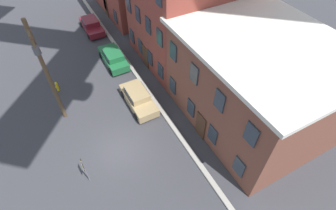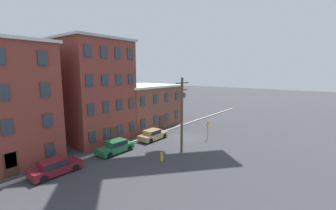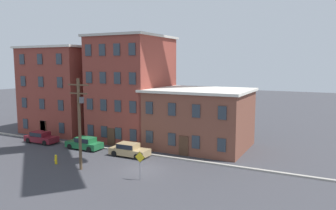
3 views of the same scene
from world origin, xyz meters
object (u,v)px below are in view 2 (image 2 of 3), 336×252
(car_red, at_px, (161,121))
(caution_sign, at_px, (131,163))
(car_black, at_px, (173,178))
(utility_pole, at_px, (129,115))
(car_blue, at_px, (165,136))
(car_maroon, at_px, (168,152))
(fire_hydrant, at_px, (132,150))

(car_red, bearing_deg, caution_sign, -17.79)
(car_black, distance_m, utility_pole, 13.45)
(car_blue, xyz_separation_m, caution_sign, (9.88, -5.64, 0.85))
(car_blue, bearing_deg, car_black, -1.26)
(car_maroon, bearing_deg, car_red, -179.89)
(caution_sign, bearing_deg, fire_hydrant, -179.38)
(car_maroon, bearing_deg, utility_pole, -127.53)
(car_blue, distance_m, caution_sign, 11.41)
(car_black, xyz_separation_m, caution_sign, (-2.82, -5.36, 0.85))
(car_red, xyz_separation_m, caution_sign, (16.97, -5.45, 0.85))
(car_black, relative_size, caution_sign, 1.82)
(car_red, distance_m, caution_sign, 17.85)
(car_blue, bearing_deg, caution_sign, -29.72)
(car_maroon, bearing_deg, car_black, -0.93)
(car_black, bearing_deg, car_red, 179.76)
(car_blue, xyz_separation_m, fire_hydrant, (4.04, -5.71, -0.27))
(car_blue, height_order, car_black, same)
(car_red, xyz_separation_m, utility_pole, (8.57, -5.76, 4.75))
(car_blue, xyz_separation_m, car_maroon, (5.92, -0.17, 0.00))
(caution_sign, relative_size, utility_pole, 0.25)
(car_maroon, distance_m, fire_hydrant, 5.85)
(car_maroon, bearing_deg, caution_sign, -54.09)
(car_red, bearing_deg, utility_pole, -33.91)
(car_red, distance_m, car_black, 19.79)
(car_blue, bearing_deg, car_red, -178.42)
(utility_pole, bearing_deg, car_red, 146.09)
(car_red, distance_m, utility_pole, 11.36)
(car_maroon, distance_m, car_black, 6.78)
(car_blue, bearing_deg, fire_hydrant, -54.69)
(car_blue, height_order, fire_hydrant, car_blue)
(car_red, relative_size, car_maroon, 1.00)
(utility_pole, relative_size, fire_hydrant, 10.22)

